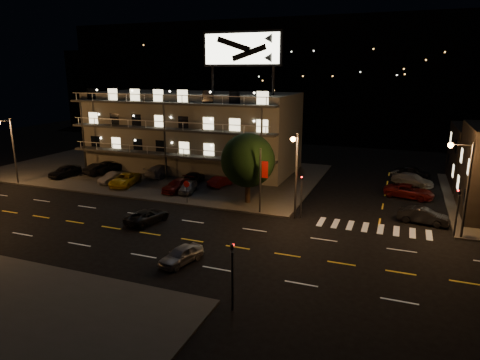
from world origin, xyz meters
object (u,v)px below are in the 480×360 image
(side_car_0, at_px, (423,216))
(lot_car_2, at_px, (125,180))
(lot_car_4, at_px, (188,187))
(road_car_east, at_px, (181,255))
(tree, at_px, (247,162))
(road_car_west, at_px, (147,216))
(lot_car_7, at_px, (162,171))

(side_car_0, bearing_deg, lot_car_2, 97.27)
(lot_car_4, relative_size, road_car_east, 1.02)
(lot_car_2, bearing_deg, road_car_east, -54.00)
(tree, height_order, road_car_west, tree)
(lot_car_2, height_order, road_car_east, lot_car_2)
(side_car_0, xyz_separation_m, road_car_west, (-23.36, -8.78, -0.10))
(tree, distance_m, lot_car_2, 16.33)
(lot_car_2, bearing_deg, tree, -13.30)
(lot_car_7, distance_m, road_car_east, 25.99)
(side_car_0, bearing_deg, road_car_west, 119.53)
(lot_car_4, bearing_deg, lot_car_2, 168.35)
(lot_car_7, bearing_deg, lot_car_2, 79.68)
(lot_car_4, xyz_separation_m, side_car_0, (24.37, -1.02, -0.07))
(tree, distance_m, lot_car_4, 8.41)
(lot_car_2, height_order, lot_car_4, lot_car_2)
(lot_car_2, distance_m, road_car_east, 22.93)
(lot_car_7, bearing_deg, tree, 163.18)
(side_car_0, height_order, road_car_east, side_car_0)
(side_car_0, distance_m, road_car_east, 22.32)
(tree, distance_m, side_car_0, 17.28)
(tree, bearing_deg, lot_car_4, 171.47)
(lot_car_4, distance_m, side_car_0, 24.39)
(tree, relative_size, road_car_east, 1.97)
(lot_car_7, relative_size, road_car_west, 1.19)
(lot_car_4, xyz_separation_m, lot_car_7, (-6.59, 5.40, 0.13))
(lot_car_2, relative_size, road_car_east, 1.37)
(road_car_east, relative_size, road_car_west, 0.83)
(tree, height_order, lot_car_4, tree)
(lot_car_4, xyz_separation_m, road_car_west, (1.01, -9.81, -0.17))
(lot_car_7, relative_size, road_car_east, 1.44)
(lot_car_4, bearing_deg, side_car_0, -14.56)
(side_car_0, bearing_deg, lot_car_4, 96.53)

